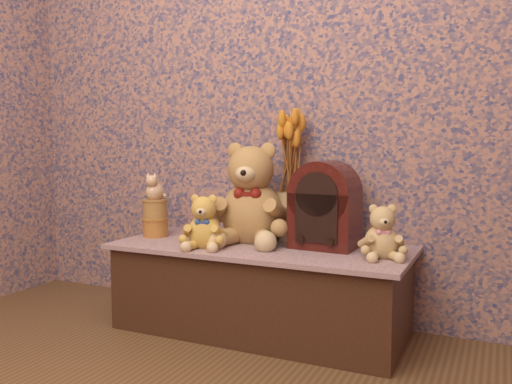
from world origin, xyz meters
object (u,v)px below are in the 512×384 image
Objects in this scene: teddy_medium at (204,219)px; teddy_small at (382,229)px; cathedral_radio at (325,204)px; ceramic_vase at (291,216)px; biscuit_tin_lower at (155,227)px; cat_figurine at (155,186)px; teddy_large at (252,189)px.

teddy_medium is 0.75m from teddy_small.
cathedral_radio is 0.23m from ceramic_vase.
teddy_medium is 0.39m from biscuit_tin_lower.
biscuit_tin_lower is (-0.35, 0.13, -0.08)m from teddy_medium.
cat_figurine is (-0.35, 0.13, 0.12)m from teddy_medium.
teddy_small is 1.69× the size of cat_figurine.
ceramic_vase is at bearing 22.34° from teddy_large.
teddy_medium is 0.40m from cat_figurine.
cat_figurine is at bearing -171.44° from cathedral_radio.
biscuit_tin_lower is at bearing 178.93° from teddy_large.
cat_figurine is at bearing 156.67° from teddy_small.
biscuit_tin_lower is 0.90× the size of cat_figurine.
teddy_medium is 0.66× the size of cathedral_radio.
cat_figurine is at bearing 178.93° from teddy_large.
cat_figurine is (-0.48, -0.08, 0.00)m from teddy_large.
ceramic_vase is (-0.20, 0.10, -0.08)m from cathedral_radio.
biscuit_tin_lower is at bearing -164.03° from ceramic_vase.
teddy_small is at bearing -0.87° from biscuit_tin_lower.
cat_figurine is at bearing 141.72° from teddy_medium.
teddy_small is (0.74, 0.12, -0.01)m from teddy_medium.
cathedral_radio is 0.84m from biscuit_tin_lower.
cat_figurine is at bearing -164.03° from ceramic_vase.
teddy_small is at bearing -19.88° from teddy_large.
cathedral_radio is at bearing -11.22° from teddy_large.
ceramic_vase is 1.85× the size of biscuit_tin_lower.
cat_figurine is (0.00, 0.00, 0.20)m from biscuit_tin_lower.
teddy_large is at bearing 0.18° from cat_figurine.
teddy_large is 0.35m from cathedral_radio.
teddy_large is 0.52m from biscuit_tin_lower.
biscuit_tin_lower is (-1.09, 0.02, -0.07)m from teddy_small.
cathedral_radio is 1.68× the size of ceramic_vase.
teddy_medium is 1.84× the size of cat_figurine.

